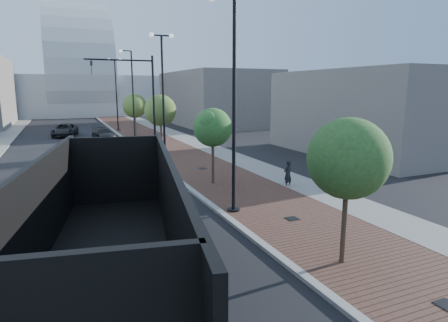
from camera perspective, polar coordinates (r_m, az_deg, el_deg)
name	(u,v)px	position (r m, az deg, el deg)	size (l,w,h in m)	color
sidewalk	(150,135)	(46.07, -11.09, 3.95)	(7.00, 140.00, 0.12)	#4C2D23
concrete_strip	(172,134)	(46.71, -7.85, 4.15)	(2.40, 140.00, 0.13)	slate
curb	(121,136)	(45.46, -15.41, 3.68)	(0.30, 140.00, 0.14)	gray
dump_truck	(117,212)	(12.51, -15.97, -7.42)	(5.43, 14.36, 3.96)	black
white_sedan	(121,176)	(21.70, -15.41, -2.17)	(1.57, 4.51, 1.49)	white
dark_car_mid	(65,130)	(47.77, -22.96, 4.34)	(2.43, 5.26, 1.46)	black
dark_car_far	(103,134)	(43.24, -17.81, 3.91)	(1.71, 4.20, 1.22)	black
pedestrian	(288,174)	(21.48, 9.64, -1.95)	(0.57, 0.37, 1.56)	black
streetlight_1	(232,116)	(16.20, 1.16, 6.78)	(1.44, 0.56, 9.21)	black
streetlight_2	(163,98)	(27.56, -9.19, 9.36)	(1.72, 0.56, 9.28)	black
streetlight_3	(132,100)	(39.29, -13.74, 8.93)	(1.44, 0.56, 9.21)	black
streetlight_4	(116,94)	(51.16, -15.99, 9.76)	(1.72, 0.56, 9.28)	black
traffic_mast	(142,95)	(30.29, -12.31, 9.69)	(5.09, 0.20, 8.00)	black
tree_0	(349,159)	(11.94, 18.39, 0.35)	(2.51, 2.48, 4.70)	#382619
tree_1	(213,128)	(21.35, -1.64, 5.07)	(2.27, 2.20, 4.45)	#382619
tree_2	(161,111)	(32.74, -9.55, 7.55)	(2.68, 2.68, 5.01)	#382619
tree_3	(135,106)	(44.47, -13.34, 8.10)	(2.70, 2.70, 4.89)	#382619
convention_center	(79,86)	(89.79, -21.10, 10.55)	(50.00, 30.00, 50.00)	#ABB1B5
commercial_block_ne	(215,98)	(59.06, -1.33, 9.48)	(12.00, 22.00, 8.00)	#615B57
commercial_block_e	(369,112)	(34.66, 21.15, 6.88)	(10.00, 16.00, 7.00)	slate
utility_cover_0	(447,305)	(11.67, 30.71, -18.23)	(0.50, 0.50, 0.02)	black
utility_cover_1	(292,219)	(16.27, 10.29, -8.58)	(0.50, 0.50, 0.02)	black
utility_cover_2	(202,168)	(25.79, -3.33, -1.13)	(0.50, 0.50, 0.02)	black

